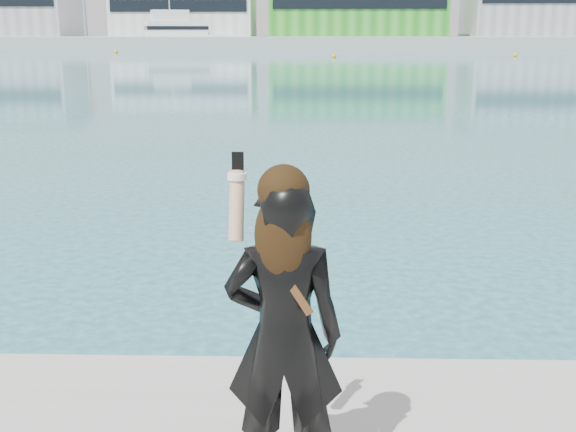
{
  "coord_description": "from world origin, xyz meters",
  "views": [
    {
      "loc": [
        -0.45,
        -3.45,
        2.93
      ],
      "look_at": [
        -0.55,
        0.32,
        1.95
      ],
      "focal_mm": 45.0,
      "sensor_mm": 36.0,
      "label": 1
    }
  ],
  "objects_px": {
    "woman": "(284,328)",
    "motor_yacht": "(179,35)",
    "buoy_far": "(116,53)",
    "buoy_near": "(334,58)",
    "buoy_extra": "(515,57)"
  },
  "relations": [
    {
      "from": "motor_yacht",
      "to": "buoy_extra",
      "type": "bearing_deg",
      "value": -54.92
    },
    {
      "from": "buoy_near",
      "to": "buoy_extra",
      "type": "relative_size",
      "value": 1.0
    },
    {
      "from": "woman",
      "to": "buoy_far",
      "type": "bearing_deg",
      "value": -74.11
    },
    {
      "from": "woman",
      "to": "motor_yacht",
      "type": "bearing_deg",
      "value": -79.08
    },
    {
      "from": "motor_yacht",
      "to": "buoy_near",
      "type": "bearing_deg",
      "value": -75.97
    },
    {
      "from": "buoy_near",
      "to": "motor_yacht",
      "type": "bearing_deg",
      "value": 122.76
    },
    {
      "from": "motor_yacht",
      "to": "buoy_extra",
      "type": "relative_size",
      "value": 35.95
    },
    {
      "from": "motor_yacht",
      "to": "buoy_far",
      "type": "relative_size",
      "value": 35.95
    },
    {
      "from": "motor_yacht",
      "to": "buoy_extra",
      "type": "xyz_separation_m",
      "value": [
        45.09,
        -32.99,
        -2.27
      ]
    },
    {
      "from": "motor_yacht",
      "to": "buoy_near",
      "type": "height_order",
      "value": "motor_yacht"
    },
    {
      "from": "motor_yacht",
      "to": "woman",
      "type": "xyz_separation_m",
      "value": [
        20.71,
        -116.85,
        -0.67
      ]
    },
    {
      "from": "woman",
      "to": "buoy_near",
      "type": "bearing_deg",
      "value": -91.34
    },
    {
      "from": "buoy_near",
      "to": "buoy_extra",
      "type": "height_order",
      "value": "same"
    },
    {
      "from": "buoy_near",
      "to": "buoy_extra",
      "type": "xyz_separation_m",
      "value": [
        21.3,
        3.97,
        0.0
      ]
    },
    {
      "from": "motor_yacht",
      "to": "buoy_near",
      "type": "distance_m",
      "value": 44.01
    }
  ]
}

